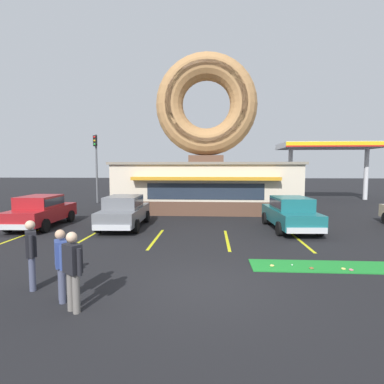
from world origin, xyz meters
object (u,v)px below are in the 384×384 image
(traffic_light_pole, at_px, (96,159))
(car_grey, at_px, (124,210))
(car_red, at_px, (41,210))
(golf_ball, at_px, (292,265))
(pedestrian_blue_sweater_man, at_px, (61,262))
(pedestrian_hooded_kid, at_px, (73,268))
(car_teal, at_px, (290,212))
(trash_bin, at_px, (309,209))
(pedestrian_leather_jacket_man, at_px, (31,251))

(traffic_light_pole, bearing_deg, car_grey, -62.19)
(car_red, bearing_deg, golf_ball, -26.21)
(golf_ball, distance_m, pedestrian_blue_sweater_man, 6.49)
(pedestrian_hooded_kid, distance_m, traffic_light_pole, 20.33)
(pedestrian_hooded_kid, relative_size, traffic_light_pole, 0.29)
(pedestrian_blue_sweater_man, height_order, traffic_light_pole, traffic_light_pole)
(car_grey, xyz_separation_m, pedestrian_blue_sweater_man, (1.01, -8.35, 0.03))
(golf_ball, xyz_separation_m, traffic_light_pole, (-12.18, 15.74, 3.66))
(golf_ball, distance_m, pedestrian_hooded_kid, 6.29)
(car_grey, distance_m, pedestrian_hooded_kid, 8.94)
(car_teal, height_order, pedestrian_blue_sweater_man, pedestrian_blue_sweater_man)
(trash_bin, height_order, traffic_light_pole, traffic_light_pole)
(car_teal, bearing_deg, car_grey, 179.46)
(car_teal, xyz_separation_m, trash_bin, (2.15, 3.92, -0.37))
(traffic_light_pole, bearing_deg, trash_bin, -21.82)
(golf_ball, height_order, pedestrian_leather_jacket_man, pedestrian_leather_jacket_man)
(car_grey, relative_size, trash_bin, 4.73)
(car_teal, relative_size, pedestrian_hooded_kid, 2.74)
(car_red, height_order, pedestrian_hooded_kid, pedestrian_hooded_kid)
(car_red, xyz_separation_m, car_grey, (4.26, 0.14, 0.00))
(pedestrian_hooded_kid, distance_m, pedestrian_leather_jacket_man, 1.87)
(car_red, height_order, pedestrian_blue_sweater_man, pedestrian_blue_sweater_man)
(car_teal, bearing_deg, trash_bin, 61.23)
(pedestrian_leather_jacket_man, bearing_deg, golf_ball, 17.33)
(pedestrian_blue_sweater_man, bearing_deg, car_teal, 49.02)
(golf_ball, distance_m, traffic_light_pole, 20.23)
(car_teal, bearing_deg, pedestrian_leather_jacket_man, -137.05)
(pedestrian_leather_jacket_man, bearing_deg, pedestrian_blue_sweater_man, -29.42)
(traffic_light_pole, bearing_deg, pedestrian_hooded_kid, -70.13)
(car_red, bearing_deg, traffic_light_pole, 96.02)
(trash_bin, bearing_deg, car_grey, -159.62)
(car_teal, relative_size, traffic_light_pole, 0.80)
(pedestrian_blue_sweater_man, bearing_deg, trash_bin, 52.56)
(golf_ball, bearing_deg, car_teal, 76.14)
(car_grey, bearing_deg, pedestrian_leather_jacket_man, -90.33)
(car_red, height_order, car_grey, same)
(car_red, distance_m, pedestrian_hooded_kid, 10.40)
(car_teal, xyz_separation_m, pedestrian_hooded_kid, (-6.70, -8.73, 0.07))
(car_teal, relative_size, pedestrian_blue_sweater_man, 2.83)
(pedestrian_blue_sweater_man, height_order, trash_bin, pedestrian_blue_sweater_man)
(golf_ball, relative_size, traffic_light_pole, 0.01)
(car_red, distance_m, car_grey, 4.26)
(car_red, bearing_deg, car_grey, 1.94)
(golf_ball, height_order, pedestrian_hooded_kid, pedestrian_hooded_kid)
(car_red, xyz_separation_m, pedestrian_leather_jacket_man, (4.21, -7.61, 0.09))
(pedestrian_blue_sweater_man, relative_size, pedestrian_hooded_kid, 0.97)
(pedestrian_leather_jacket_man, xyz_separation_m, trash_bin, (10.40, 11.60, -0.46))
(pedestrian_hooded_kid, height_order, pedestrian_leather_jacket_man, pedestrian_leather_jacket_man)
(car_red, relative_size, trash_bin, 4.73)
(golf_ball, relative_size, car_teal, 0.01)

